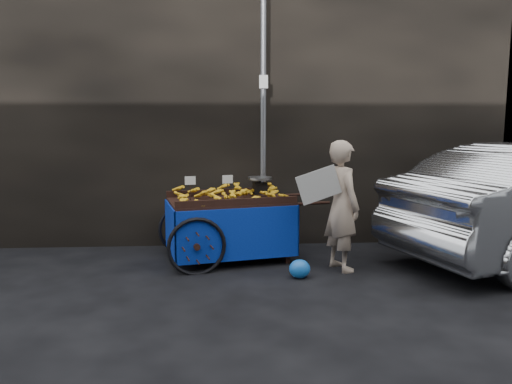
{
  "coord_description": "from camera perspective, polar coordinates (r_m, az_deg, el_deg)",
  "views": [
    {
      "loc": [
        -0.25,
        -5.78,
        1.87
      ],
      "look_at": [
        0.15,
        0.5,
        0.96
      ],
      "focal_mm": 35.0,
      "sensor_mm": 36.0,
      "label": 1
    }
  ],
  "objects": [
    {
      "name": "banana_cart",
      "position": [
        6.67,
        -3.47,
        -1.64
      ],
      "size": [
        2.34,
        1.43,
        1.19
      ],
      "rotation": [
        0.0,
        0.0,
        0.22
      ],
      "color": "black",
      "rests_on": "ground"
    },
    {
      "name": "plastic_bag",
      "position": [
        6.04,
        5.01,
        -8.75
      ],
      "size": [
        0.25,
        0.2,
        0.23
      ],
      "primitive_type": "ellipsoid",
      "color": "blue",
      "rests_on": "ground"
    },
    {
      "name": "vendor",
      "position": [
        6.31,
        9.74,
        -1.54
      ],
      "size": [
        0.91,
        0.7,
        1.63
      ],
      "rotation": [
        0.0,
        0.0,
        1.96
      ],
      "color": "tan",
      "rests_on": "ground"
    },
    {
      "name": "street_pole",
      "position": [
        7.1,
        0.83,
        9.29
      ],
      "size": [
        0.12,
        0.1,
        4.0
      ],
      "color": "slate",
      "rests_on": "ground"
    },
    {
      "name": "ground",
      "position": [
        6.08,
        -1.11,
        -9.73
      ],
      "size": [
        80.0,
        80.0,
        0.0
      ],
      "primitive_type": "plane",
      "color": "black",
      "rests_on": "ground"
    },
    {
      "name": "building_wall",
      "position": [
        8.43,
        0.78,
        12.48
      ],
      "size": [
        13.5,
        2.0,
        5.0
      ],
      "color": "black",
      "rests_on": "ground"
    }
  ]
}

